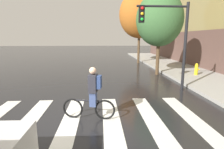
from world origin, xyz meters
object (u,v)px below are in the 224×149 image
Objects in this scene: traffic_light_near at (169,32)px; fire_hydrant at (196,69)px; street_tree_mid at (140,14)px; cyclist at (92,94)px; street_tree_near at (159,19)px.

traffic_light_near reaches higher than fire_hydrant.
street_tree_mid is at bearing 108.31° from fire_hydrant.
cyclist is 8.93m from street_tree_near.
street_tree_mid reaches higher than traffic_light_near.
traffic_light_near is 10.61m from street_tree_mid.
cyclist is 14.73m from street_tree_mid.
traffic_light_near reaches higher than cyclist.
fire_hydrant is 0.11× the size of street_tree_mid.
traffic_light_near is (3.52, 3.12, 2.02)m from cyclist.
fire_hydrant is 8.85m from street_tree_mid.
street_tree_mid is (0.74, 10.38, 2.04)m from traffic_light_near.
traffic_light_near is 0.58× the size of street_tree_mid.
street_tree_near reaches higher than cyclist.
street_tree_mid is at bearing 85.95° from traffic_light_near.
cyclist is 9.11m from fire_hydrant.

